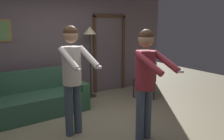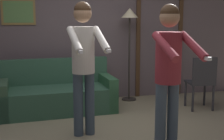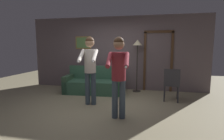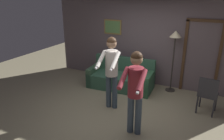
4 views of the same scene
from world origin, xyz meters
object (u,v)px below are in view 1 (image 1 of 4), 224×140
object	(u,v)px
couch	(39,100)
person_standing_right	(146,75)
dining_chair_distant	(146,79)
torchiere_lamp	(90,39)
person_standing_left	(72,70)

from	to	relation	value
couch	person_standing_right	bearing A→B (deg)	-58.96
couch	dining_chair_distant	bearing A→B (deg)	-11.46
torchiere_lamp	person_standing_right	distance (m)	2.44
person_standing_left	person_standing_right	xyz separation A→B (m)	(0.88, -0.73, -0.04)
torchiere_lamp	person_standing_left	distance (m)	2.03
person_standing_left	dining_chair_distant	world-z (taller)	person_standing_left
person_standing_left	dining_chair_distant	size ratio (longest dim) A/B	1.92
person_standing_left	person_standing_right	size ratio (longest dim) A/B	1.03
couch	dining_chair_distant	distance (m)	2.49
person_standing_left	person_standing_right	world-z (taller)	person_standing_left
torchiere_lamp	person_standing_right	world-z (taller)	torchiere_lamp
person_standing_left	dining_chair_distant	distance (m)	2.32
couch	dining_chair_distant	size ratio (longest dim) A/B	2.10
dining_chair_distant	person_standing_left	bearing A→B (deg)	-160.93
torchiere_lamp	person_standing_right	size ratio (longest dim) A/B	1.02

